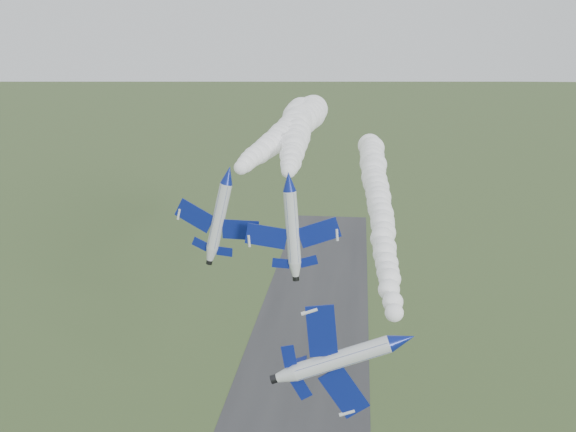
% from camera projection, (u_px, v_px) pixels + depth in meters
% --- Properties ---
extents(jet_lead, '(4.31, 13.36, 10.42)m').
position_uv_depth(jet_lead, '(403.00, 340.00, 55.60)').
color(jet_lead, silver).
extents(smoke_trail_jet_lead, '(10.90, 75.89, 4.72)m').
position_uv_depth(smoke_trail_jet_lead, '(378.00, 201.00, 94.90)').
color(smoke_trail_jet_lead, white).
extents(jet_pair_left, '(10.23, 12.52, 3.71)m').
position_uv_depth(jet_pair_left, '(228.00, 175.00, 73.87)').
color(jet_pair_left, silver).
extents(smoke_trail_jet_pair_left, '(12.18, 60.64, 5.87)m').
position_uv_depth(smoke_trail_jet_pair_left, '(287.00, 131.00, 104.66)').
color(smoke_trail_jet_pair_left, white).
extents(jet_pair_right, '(10.87, 12.95, 3.22)m').
position_uv_depth(jet_pair_right, '(289.00, 181.00, 71.42)').
color(jet_pair_right, silver).
extents(smoke_trail_jet_pair_right, '(12.67, 60.68, 5.80)m').
position_uv_depth(smoke_trail_jet_pair_right, '(295.00, 134.00, 103.14)').
color(smoke_trail_jet_pair_right, white).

